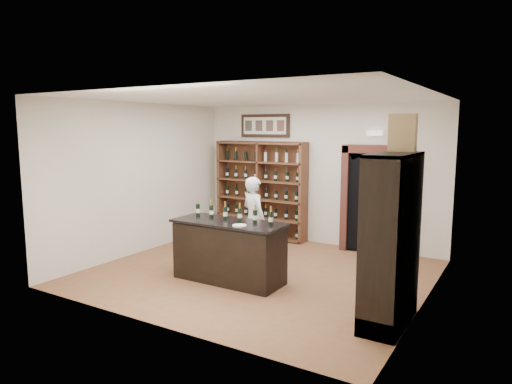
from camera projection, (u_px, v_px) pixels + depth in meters
floor at (258, 273)px, 7.95m from camera, size 5.50×5.50×0.00m
ceiling at (258, 98)px, 7.52m from camera, size 5.50×5.50×0.00m
wall_back at (317, 175)px, 9.85m from camera, size 5.50×0.04×3.00m
wall_left at (141, 178)px, 9.14m from camera, size 0.04×5.00×3.00m
wall_right at (428, 201)px, 6.33m from camera, size 0.04×5.00×3.00m
wine_shelf at (262, 190)px, 10.43m from camera, size 2.20×0.38×2.20m
framed_picture at (265, 126)px, 10.35m from camera, size 1.25×0.04×0.52m
arched_doorway at (371, 197)px, 9.12m from camera, size 1.17×0.35×2.17m
emergency_light at (375, 133)px, 9.02m from camera, size 0.30×0.10×0.10m
tasting_counter at (229, 252)px, 7.47m from camera, size 1.88×0.78×1.00m
counter_bottle_0 at (198, 210)px, 7.84m from camera, size 0.07×0.07×0.30m
counter_bottle_1 at (211, 211)px, 7.70m from camera, size 0.07×0.07×0.30m
counter_bottle_2 at (225, 213)px, 7.55m from camera, size 0.07×0.07×0.30m
counter_bottle_3 at (240, 215)px, 7.40m from camera, size 0.07×0.07×0.30m
counter_bottle_4 at (255, 216)px, 7.26m from camera, size 0.07×0.07×0.30m
counter_bottle_5 at (271, 218)px, 7.11m from camera, size 0.07×0.07×0.30m
side_cabinet at (393, 267)px, 5.79m from camera, size 0.48×1.20×2.20m
shopkeeper at (254, 219)px, 8.61m from camera, size 0.69×0.58×1.60m
plate at (239, 226)px, 7.04m from camera, size 0.22×0.22×0.02m
wine_crate at (403, 133)px, 5.91m from camera, size 0.35×0.14×0.49m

